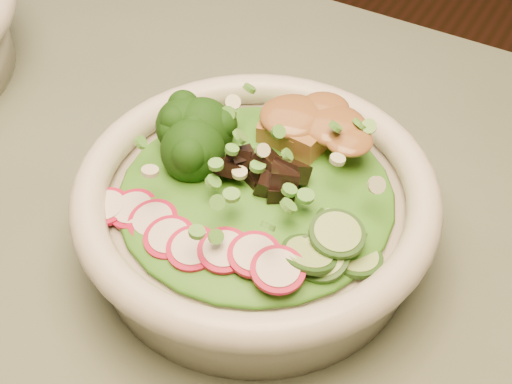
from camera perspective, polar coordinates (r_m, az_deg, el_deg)
The scene contains 10 objects.
dining_table at distance 0.61m, azimuth -2.28°, elevation -14.66°, with size 1.20×0.80×0.75m.
salad_bowl at distance 0.51m, azimuth 0.00°, elevation -1.51°, with size 0.26×0.26×0.07m.
lettuce_bed at distance 0.50m, azimuth 0.00°, elevation 0.08°, with size 0.20×0.20×0.02m, color #1C6214.
broccoli_florets at distance 0.52m, azimuth -5.38°, elevation 4.08°, with size 0.08×0.07×0.04m, color black, non-canonical shape.
radish_slices at distance 0.46m, azimuth -4.66°, elevation -4.17°, with size 0.11×0.04×0.02m, color #A20C30, non-canonical shape.
cucumber_slices at distance 0.46m, azimuth 5.94°, elevation -2.45°, with size 0.07×0.07×0.03m, color #9EC36C, non-canonical shape.
mushroom_heap at distance 0.49m, azimuth 0.84°, elevation 1.90°, with size 0.07×0.07×0.04m, color black, non-canonical shape.
tofu_cubes at distance 0.53m, azimuth 4.26°, elevation 4.55°, with size 0.09×0.06×0.03m, color brown, non-canonical shape.
peanut_sauce at distance 0.52m, azimuth 4.34°, elevation 5.59°, with size 0.07×0.05×0.02m, color brown.
scallion_garnish at distance 0.48m, azimuth 0.00°, elevation 1.98°, with size 0.18×0.18×0.02m, color #4D9A36, non-canonical shape.
Camera 1 is at (0.17, -0.25, 1.16)m, focal length 50.00 mm.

